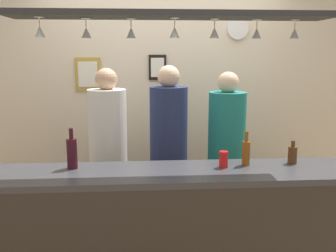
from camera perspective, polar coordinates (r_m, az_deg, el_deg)
The scene contains 20 objects.
back_wall at distance 4.15m, azimuth -1.00°, elevation 3.86°, with size 4.40×0.06×2.60m, color beige.
bar_counter at distance 2.77m, azimuth 0.93°, elevation -13.58°, with size 2.70×0.55×0.96m.
overhead_glass_rack at distance 2.74m, azimuth 0.63°, elevation 16.02°, with size 2.20×0.36×0.04m, color black.
hanging_wineglass_far_left at distance 2.74m, azimuth -18.34°, elevation 13.15°, with size 0.07×0.07×0.13m.
hanging_wineglass_left at distance 2.78m, azimuth -11.94°, elevation 13.40°, with size 0.07×0.07×0.13m.
hanging_wineglass_center_left at distance 2.76m, azimuth -5.44°, elevation 13.61°, with size 0.07×0.07×0.13m.
hanging_wineglass_center at distance 2.68m, azimuth 0.98°, elevation 13.73°, with size 0.07×0.07×0.13m.
hanging_wineglass_center_right at distance 2.77m, azimuth 6.84°, elevation 13.57°, with size 0.07×0.07×0.13m.
hanging_wineglass_right at distance 2.89m, azimuth 12.91°, elevation 13.25°, with size 0.07×0.07×0.13m.
hanging_wineglass_far_right at distance 2.96m, azimuth 18.12°, elevation 12.93°, with size 0.07×0.07×0.13m.
person_left_white_patterned_shirt at distance 3.52m, azimuth -8.82°, elevation -2.39°, with size 0.34×0.34×1.67m.
person_middle_navy_shirt at distance 3.51m, azimuth 0.09°, elevation -2.04°, with size 0.34×0.34×1.69m.
person_right_teal_shirt at distance 3.60m, azimuth 8.61°, elevation -2.47°, with size 0.34×0.34×1.63m.
bottle_wine_dark_red at distance 2.91m, azimuth -13.95°, elevation -3.83°, with size 0.08×0.08×0.30m.
bottle_beer_brown_stubby at distance 3.11m, azimuth 17.85°, elevation -4.01°, with size 0.07×0.07×0.18m.
bottle_beer_amber_tall at distance 2.97m, azimuth 11.41°, elevation -3.79°, with size 0.06×0.06×0.26m.
drink_can at distance 2.89m, azimuth 8.17°, elevation -4.88°, with size 0.07×0.07×0.12m, color red.
picture_frame_crest at distance 4.08m, azimuth -1.56°, elevation 8.61°, with size 0.18×0.02×0.26m.
picture_frame_caricature at distance 4.11m, azimuth -11.69°, elevation 7.47°, with size 0.26×0.02×0.34m.
wall_clock at distance 4.20m, azimuth 10.22°, elevation 13.91°, with size 0.22×0.22×0.03m, color white.
Camera 1 is at (-0.23, -3.02, 1.79)m, focal length 41.42 mm.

